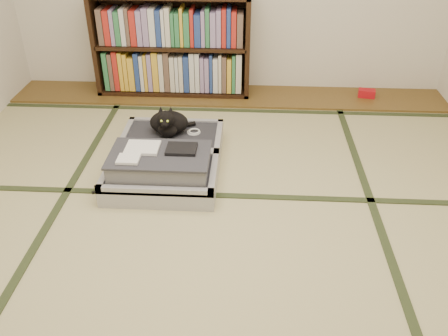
{
  "coord_description": "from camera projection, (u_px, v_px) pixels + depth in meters",
  "views": [
    {
      "loc": [
        0.19,
        -2.13,
        1.82
      ],
      "look_at": [
        0.05,
        0.35,
        0.25
      ],
      "focal_mm": 38.0,
      "sensor_mm": 36.0,
      "label": 1
    }
  ],
  "objects": [
    {
      "name": "floor",
      "position": [
        212.0,
        235.0,
        2.78
      ],
      "size": [
        4.5,
        4.5,
        0.0
      ],
      "primitive_type": "plane",
      "color": "#CDC088",
      "rests_on": "ground"
    },
    {
      "name": "wood_strip",
      "position": [
        229.0,
        96.0,
        4.46
      ],
      "size": [
        4.0,
        0.5,
        0.02
      ],
      "primitive_type": "cube",
      "color": "brown",
      "rests_on": "ground"
    },
    {
      "name": "red_item",
      "position": [
        367.0,
        93.0,
        4.4
      ],
      "size": [
        0.16,
        0.12,
        0.07
      ],
      "primitive_type": "cube",
      "rotation": [
        0.0,
        0.0,
        -0.18
      ],
      "color": "red",
      "rests_on": "wood_strip"
    },
    {
      "name": "tatami_borders",
      "position": [
        218.0,
        187.0,
        3.19
      ],
      "size": [
        4.0,
        4.5,
        0.01
      ],
      "color": "#2D381E",
      "rests_on": "ground"
    },
    {
      "name": "bookcase",
      "position": [
        172.0,
        47.0,
        4.31
      ],
      "size": [
        1.41,
        0.32,
        0.92
      ],
      "color": "black",
      "rests_on": "wood_strip"
    },
    {
      "name": "suitcase",
      "position": [
        166.0,
        160.0,
        3.31
      ],
      "size": [
        0.74,
        0.99,
        0.29
      ],
      "color": "#A1A1A5",
      "rests_on": "floor"
    },
    {
      "name": "cat",
      "position": [
        169.0,
        123.0,
        3.48
      ],
      "size": [
        0.33,
        0.33,
        0.27
      ],
      "color": "black",
      "rests_on": "suitcase"
    },
    {
      "name": "cable_coil",
      "position": [
        194.0,
        132.0,
        3.55
      ],
      "size": [
        0.1,
        0.1,
        0.02
      ],
      "color": "white",
      "rests_on": "suitcase"
    },
    {
      "name": "hanger",
      "position": [
        122.0,
        183.0,
        3.23
      ],
      "size": [
        0.39,
        0.27,
        0.01
      ],
      "color": "black",
      "rests_on": "floor"
    }
  ]
}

